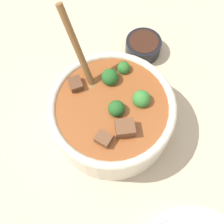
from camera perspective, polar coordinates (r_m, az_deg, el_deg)
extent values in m
plane|color=#C6B293|center=(0.60, 0.00, -2.46)|extent=(4.00, 4.00, 0.00)
cylinder|color=beige|center=(0.56, 0.00, -0.75)|extent=(0.24, 0.24, 0.09)
torus|color=beige|center=(0.52, 0.00, 1.22)|extent=(0.24, 0.24, 0.02)
cylinder|color=brown|center=(0.54, 0.00, 0.10)|extent=(0.22, 0.22, 0.05)
sphere|color=#235B23|center=(0.50, 0.94, 0.70)|extent=(0.03, 0.03, 0.03)
cylinder|color=#6B9956|center=(0.53, 0.90, -0.34)|extent=(0.01, 0.01, 0.01)
sphere|color=#235B23|center=(0.54, -0.40, 7.07)|extent=(0.03, 0.03, 0.03)
cylinder|color=#6B9956|center=(0.56, -0.38, 5.77)|extent=(0.01, 0.01, 0.01)
sphere|color=#2D6B28|center=(0.55, 2.39, 8.92)|extent=(0.03, 0.03, 0.03)
cylinder|color=#6B9956|center=(0.57, 2.32, 7.88)|extent=(0.01, 0.01, 0.01)
sphere|color=#387F33|center=(0.52, 6.00, 2.64)|extent=(0.03, 0.03, 0.03)
cylinder|color=#6B9956|center=(0.54, 5.75, 1.46)|extent=(0.01, 0.01, 0.01)
cube|color=brown|center=(0.49, -2.14, -5.42)|extent=(0.03, 0.03, 0.02)
cube|color=brown|center=(0.54, -7.36, 5.52)|extent=(0.04, 0.03, 0.02)
cube|color=brown|center=(0.49, 2.65, -3.39)|extent=(0.04, 0.04, 0.03)
ellipsoid|color=brown|center=(0.54, -3.97, 5.48)|extent=(0.04, 0.03, 0.01)
cylinder|color=brown|center=(0.50, -6.99, 12.55)|extent=(0.06, 0.07, 0.16)
cylinder|color=black|center=(0.68, 6.34, 13.11)|extent=(0.08, 0.08, 0.04)
cylinder|color=#381E14|center=(0.67, 6.46, 13.78)|extent=(0.07, 0.07, 0.01)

